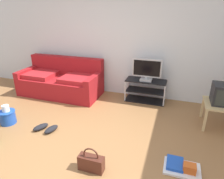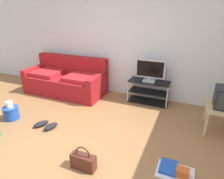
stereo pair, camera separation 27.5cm
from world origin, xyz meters
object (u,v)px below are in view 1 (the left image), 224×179
(side_table, at_px, (221,107))
(couch, at_px, (61,81))
(crt_tv, at_px, (224,94))
(cleaning_bucket, at_px, (7,116))
(floor_tray, at_px, (182,167))
(tv_stand, at_px, (145,91))
(flat_tv, at_px, (147,70))
(sneakers_pair, at_px, (46,128))
(handbag, at_px, (91,162))

(side_table, bearing_deg, couch, 173.11)
(crt_tv, relative_size, cleaning_bucket, 1.05)
(crt_tv, distance_m, floor_tray, 1.60)
(couch, xyz_separation_m, cleaning_bucket, (-0.21, -1.56, -0.17))
(tv_stand, bearing_deg, couch, -173.47)
(cleaning_bucket, bearing_deg, crt_tv, 17.22)
(flat_tv, distance_m, crt_tv, 1.58)
(side_table, distance_m, sneakers_pair, 3.14)
(tv_stand, distance_m, sneakers_pair, 2.31)
(sneakers_pair, bearing_deg, cleaning_bucket, -178.89)
(side_table, xyz_separation_m, sneakers_pair, (-2.91, -1.12, -0.34))
(crt_tv, bearing_deg, floor_tray, -114.60)
(handbag, relative_size, floor_tray, 0.73)
(tv_stand, relative_size, cleaning_bucket, 2.45)
(couch, height_order, floor_tray, couch)
(couch, height_order, crt_tv, couch)
(couch, bearing_deg, handbag, -50.64)
(couch, relative_size, sneakers_pair, 4.57)
(side_table, relative_size, sneakers_pair, 1.34)
(couch, relative_size, side_table, 3.40)
(crt_tv, xyz_separation_m, cleaning_bucket, (-3.73, -1.16, -0.48))
(cleaning_bucket, bearing_deg, side_table, 16.99)
(couch, xyz_separation_m, floor_tray, (2.90, -1.76, -0.28))
(tv_stand, xyz_separation_m, handbag, (-0.32, -2.38, -0.14))
(handbag, height_order, cleaning_bucket, cleaning_bucket)
(flat_tv, xyz_separation_m, crt_tv, (1.45, -0.62, -0.12))
(couch, height_order, tv_stand, couch)
(handbag, xyz_separation_m, cleaning_bucket, (-1.96, 0.58, 0.03))
(crt_tv, relative_size, floor_tray, 0.82)
(tv_stand, height_order, sneakers_pair, tv_stand)
(tv_stand, relative_size, floor_tray, 1.91)
(tv_stand, height_order, flat_tv, flat_tv)
(cleaning_bucket, bearing_deg, sneakers_pair, 1.11)
(sneakers_pair, distance_m, floor_tray, 2.30)
(couch, height_order, side_table, couch)
(sneakers_pair, bearing_deg, tv_stand, 50.78)
(side_table, relative_size, handbag, 1.67)
(crt_tv, bearing_deg, couch, 173.37)
(tv_stand, distance_m, handbag, 2.40)
(couch, distance_m, floor_tray, 3.41)
(couch, bearing_deg, crt_tv, -6.63)
(handbag, bearing_deg, couch, 129.36)
(flat_tv, xyz_separation_m, floor_tray, (0.83, -1.98, -0.71))
(tv_stand, height_order, handbag, tv_stand)
(couch, xyz_separation_m, crt_tv, (3.52, -0.41, 0.30))
(floor_tray, bearing_deg, side_table, 65.13)
(flat_tv, relative_size, crt_tv, 1.65)
(tv_stand, bearing_deg, crt_tv, -24.02)
(side_table, xyz_separation_m, cleaning_bucket, (-3.73, -1.14, -0.24))
(crt_tv, height_order, sneakers_pair, crt_tv)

